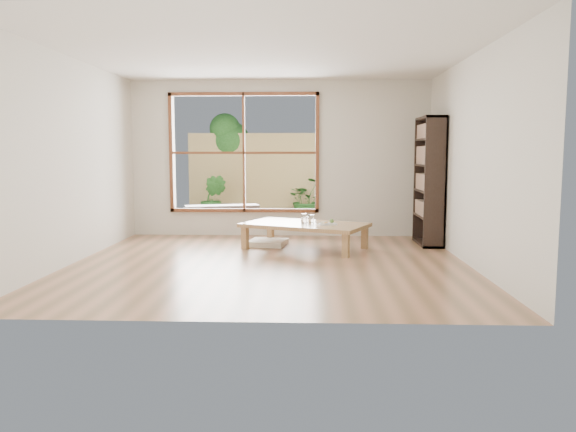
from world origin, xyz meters
The scene contains 15 objects.
ground centered at (0.00, 0.00, 0.00)m, with size 5.00×5.00×0.00m, color #B37B59.
low_table centered at (0.44, 1.11, 0.33)m, with size 1.98×1.59×0.38m.
floor_cushion centered at (-0.13, 1.41, 0.04)m, with size 0.54×0.54×0.08m, color white.
bookshelf centered at (2.32, 1.60, 0.97)m, with size 0.31×0.87×1.94m, color black.
glass_tall centered at (0.43, 1.07, 0.45)m, with size 0.08×0.08×0.14m, color silver.
glass_mid centered at (0.53, 1.19, 0.44)m, with size 0.08×0.08×0.11m, color silver.
glass_short centered at (0.46, 1.22, 0.42)m, with size 0.06×0.06×0.08m, color silver.
glass_small centered at (0.41, 1.20, 0.42)m, with size 0.06×0.06×0.08m, color silver.
food_tray centered at (0.77, 0.96, 0.40)m, with size 0.28×0.22×0.08m.
deck centered at (-0.60, 3.56, 0.00)m, with size 2.80×2.00×0.05m, color #3C322B.
garden_bench centered at (-1.10, 3.15, 0.39)m, with size 1.39×0.75×0.42m.
bamboo_fence centered at (-0.60, 4.56, 0.90)m, with size 2.80×0.06×1.80m, color tan.
shrub_right centered at (0.45, 4.38, 0.46)m, with size 0.79×0.68×0.87m, color #2A6324.
shrub_left centered at (-1.42, 4.09, 0.49)m, with size 0.52×0.42×0.94m, color #2A6324.
garden_tree centered at (-1.28, 4.86, 1.63)m, with size 1.04×0.85×2.22m.
Camera 1 is at (0.51, -7.01, 1.40)m, focal length 35.00 mm.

